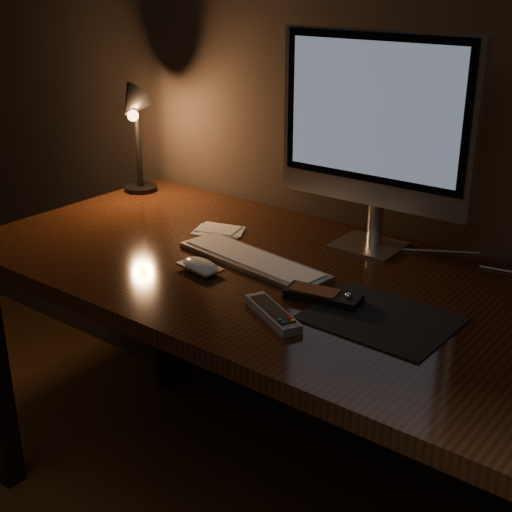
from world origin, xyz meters
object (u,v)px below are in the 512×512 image
Objects in this scene: desk at (305,314)px; monitor at (375,125)px; tv_remote at (273,313)px; desk_lamp at (134,120)px; mouse at (200,267)px; media_remote at (323,296)px; keyboard at (253,260)px.

monitor reaches higher than desk.
tv_remote is 0.51× the size of desk_lamp.
tv_remote is (0.04, -0.45, -0.30)m from monitor.
media_remote reaches higher than mouse.
desk_lamp is (-0.72, 0.14, 0.36)m from desk.
keyboard is 1.19× the size of desk_lamp.
monitor is 0.54m from tv_remote.
monitor is at bearing 121.79° from tv_remote.
desk_lamp is at bearing -178.51° from monitor.
monitor is 0.42m from keyboard.
keyboard is 0.25m from media_remote.
desk_lamp is at bearing 168.69° from desk.
desk is 0.81m from desk_lamp.
desk is 9.24× the size of tv_remote.
desk_lamp is at bearing 179.81° from tv_remote.
monitor is 1.52× the size of desk_lamp.
keyboard reaches higher than desk.
media_remote is 0.13m from tv_remote.
media_remote is 0.97× the size of tv_remote.
desk is 9.54× the size of media_remote.
mouse is (-0.22, -0.37, -0.30)m from monitor.
media_remote reaches higher than desk.
media_remote is 0.49× the size of desk_lamp.
desk_lamp is at bearing 168.09° from keyboard.
monitor is 3.09× the size of media_remote.
mouse is at bearing -46.35° from desk_lamp.
desk_lamp reaches higher than media_remote.
desk is at bearing 56.31° from mouse.
media_remote is at bearing -33.89° from desk_lamp.
desk is 3.09× the size of monitor.
mouse is 0.32× the size of desk_lamp.
keyboard is 2.34× the size of tv_remote.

